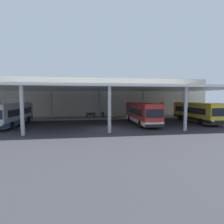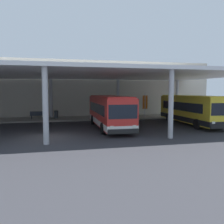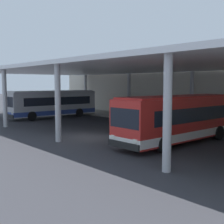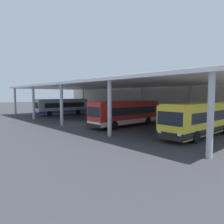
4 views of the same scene
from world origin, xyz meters
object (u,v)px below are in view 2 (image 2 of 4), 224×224
(trash_bin, at_px, (56,114))
(banner_sign, at_px, (145,104))
(bench_waiting, at_px, (37,115))
(bus_second_bay, at_px, (109,111))
(bus_middle_bay, at_px, (191,109))

(trash_bin, bearing_deg, banner_sign, -4.38)
(bench_waiting, bearing_deg, bus_second_bay, -48.42)
(bus_middle_bay, distance_m, trash_bin, 16.42)
(banner_sign, bearing_deg, bench_waiting, 176.43)
(bus_middle_bay, distance_m, banner_sign, 7.46)
(banner_sign, bearing_deg, trash_bin, 175.62)
(bus_second_bay, relative_size, trash_bin, 10.77)
(trash_bin, bearing_deg, bus_second_bay, -58.62)
(trash_bin, bearing_deg, bench_waiting, -179.44)
(bus_middle_bay, bearing_deg, trash_bin, 151.34)
(trash_bin, distance_m, banner_sign, 11.84)
(bus_middle_bay, distance_m, bench_waiting, 18.46)
(bus_middle_bay, height_order, bench_waiting, bus_middle_bay)
(bus_second_bay, relative_size, banner_sign, 3.30)
(bench_waiting, bearing_deg, banner_sign, -3.57)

